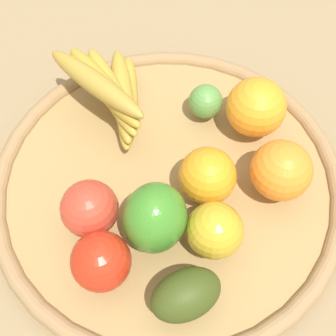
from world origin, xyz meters
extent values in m
plane|color=#8D7650|center=(0.00, 0.00, 0.00)|extent=(2.40, 2.40, 0.00)
cylinder|color=#9F7F4A|center=(0.00, 0.00, 0.01)|extent=(0.46, 0.46, 0.02)
torus|color=#97744B|center=(0.00, 0.00, 0.02)|extent=(0.47, 0.47, 0.02)
sphere|color=red|center=(-0.15, 0.00, 0.06)|extent=(0.09, 0.09, 0.07)
ellipsoid|color=gold|center=(0.07, 0.11, 0.04)|extent=(0.16, 0.12, 0.03)
ellipsoid|color=#B39232|center=(0.07, 0.11, 0.06)|extent=(0.15, 0.13, 0.03)
ellipsoid|color=gold|center=(0.06, 0.12, 0.07)|extent=(0.12, 0.16, 0.03)
ellipsoid|color=gold|center=(0.05, 0.13, 0.09)|extent=(0.10, 0.17, 0.03)
ellipsoid|color=#A98733|center=(0.04, 0.13, 0.10)|extent=(0.07, 0.17, 0.03)
sphere|color=#569041|center=(0.12, 0.01, 0.05)|extent=(0.07, 0.07, 0.05)
sphere|color=red|center=(-0.10, 0.05, 0.06)|extent=(0.08, 0.08, 0.07)
sphere|color=orange|center=(0.06, -0.13, 0.07)|extent=(0.09, 0.09, 0.08)
ellipsoid|color=#3B8025|center=(-0.08, -0.03, 0.08)|extent=(0.09, 0.08, 0.09)
sphere|color=orange|center=(0.13, -0.06, 0.07)|extent=(0.11, 0.11, 0.08)
ellipsoid|color=#364416|center=(-0.13, -0.10, 0.06)|extent=(0.10, 0.09, 0.05)
sphere|color=orange|center=(0.01, -0.05, 0.07)|extent=(0.08, 0.08, 0.07)
sphere|color=gold|center=(-0.05, -0.09, 0.06)|extent=(0.09, 0.09, 0.07)
camera|label=1|loc=(-0.27, -0.15, 0.55)|focal=48.94mm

